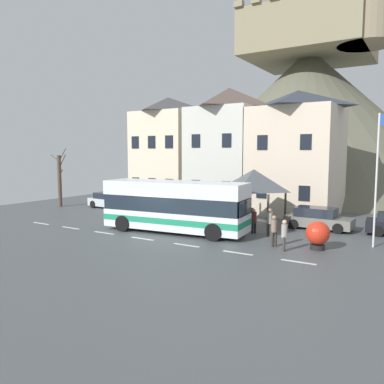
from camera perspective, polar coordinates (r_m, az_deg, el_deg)
The scene contains 18 objects.
ground_plane at distance 23.64m, azimuth -4.98°, elevation -6.25°, with size 40.00×60.00×0.07m.
townhouse_00 at distance 36.78m, azimuth -3.52°, elevation 6.03°, with size 5.66×5.17×10.04m.
townhouse_01 at distance 34.29m, azimuth 5.45°, elevation 6.41°, with size 5.67×6.54×10.50m.
townhouse_02 at distance 32.18m, azimuth 15.21°, elevation 5.65°, with size 6.48×6.71×9.81m.
hilltop_castle at distance 51.62m, azimuth 16.85°, elevation 10.73°, with size 37.35×37.35×26.59m.
transit_bus at distance 23.78m, azimuth -2.52°, elevation -2.19°, with size 9.27×3.43×3.15m.
bus_shelter at distance 25.82m, azimuth 9.11°, elevation 1.73°, with size 3.60×3.60×3.82m.
parked_car_01 at distance 34.88m, azimuth -11.98°, elevation -1.25°, with size 4.34×2.13×1.36m.
parked_car_02 at distance 32.15m, azimuth -4.89°, elevation -1.82°, with size 4.08×2.11×1.27m.
parked_car_03 at distance 26.18m, azimuth 18.12°, elevation -3.76°, with size 4.19×1.96×1.40m.
pedestrian_00 at distance 23.15m, azimuth 11.43°, elevation -4.21°, with size 0.36×0.34×1.66m.
pedestrian_01 at distance 23.81m, azimuth 9.12°, elevation -4.03°, with size 0.34×0.34×1.53m.
pedestrian_02 at distance 19.91m, azimuth 13.50°, elevation -5.92°, with size 0.30×0.31×1.59m.
pedestrian_03 at distance 20.70m, azimuth 12.03°, elevation -5.49°, with size 0.30×0.30×1.66m.
public_bench at distance 28.79m, azimuth 7.36°, elevation -3.05°, with size 1.77×0.48×0.87m.
flagpole at distance 21.89m, azimuth 25.87°, elevation 2.89°, with size 0.95×0.10×6.91m.
harbour_buoy at distance 20.69m, azimuth 18.11°, elevation -5.92°, with size 1.21×1.21×1.46m.
bare_tree_00 at distance 36.92m, azimuth -18.99°, elevation 1.72°, with size 0.90×1.31×5.34m.
Camera 1 is at (13.81, -18.53, 4.96)m, focal length 36.06 mm.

